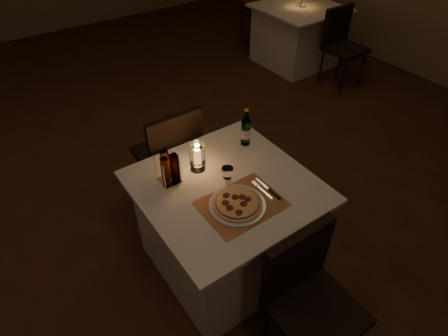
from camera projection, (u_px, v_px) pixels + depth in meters
floor at (178, 257)px, 2.74m from camera, size 8.00×10.00×0.02m
main_table at (226, 226)px, 2.46m from camera, size 1.00×1.00×0.74m
chair_near at (307, 291)px, 1.91m from camera, size 0.42×0.42×0.90m
chair_far at (171, 150)px, 2.79m from camera, size 0.42×0.42×0.90m
placemat at (242, 204)px, 2.10m from camera, size 0.45×0.34×0.00m
plate at (237, 205)px, 2.08m from camera, size 0.32×0.32×0.01m
pizza at (237, 203)px, 2.07m from camera, size 0.28×0.28×0.02m
fork at (260, 189)px, 2.19m from camera, size 0.02×0.18×0.00m
knife at (272, 192)px, 2.17m from camera, size 0.02×0.22×0.01m
tumbler at (227, 173)px, 2.26m from camera, size 0.07×0.07×0.07m
water_bottle at (246, 130)px, 2.47m from camera, size 0.06×0.06×0.27m
hurricane_candle at (197, 155)px, 2.27m from camera, size 0.10×0.10×0.19m
cruet_caddy at (169, 169)px, 2.19m from camera, size 0.12×0.12×0.21m
neighbor_table_right at (297, 35)px, 4.96m from camera, size 1.00×1.00×0.74m
neighbor_chair_ra at (341, 39)px, 4.41m from camera, size 0.42×0.42×0.90m
neighbor_chair_rb at (264, 7)px, 5.29m from camera, size 0.42×0.42×0.90m
neighbor_candle_right at (301, 3)px, 4.69m from camera, size 0.03×0.03×0.11m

